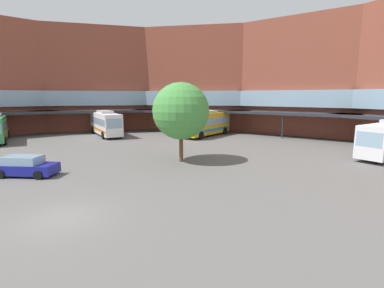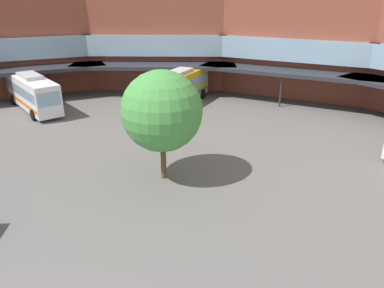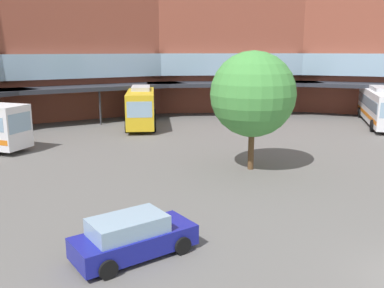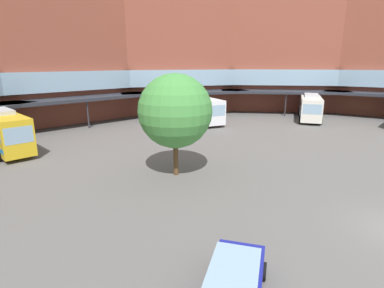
# 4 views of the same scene
# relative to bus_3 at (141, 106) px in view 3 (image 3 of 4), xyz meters

# --- Properties ---
(station_building) EXTENTS (86.08, 52.71, 17.49)m
(station_building) POSITION_rel_bus_3_xyz_m (3.52, -8.37, 6.38)
(station_building) COLOR brown
(station_building) RESTS_ON ground
(bus_3) EXTENTS (4.51, 10.40, 3.83)m
(bus_3) POSITION_rel_bus_3_xyz_m (0.00, 0.00, 0.00)
(bus_3) COLOR gold
(bus_3) RESTS_ON ground
(bus_4) EXTENTS (8.52, 11.75, 3.72)m
(bus_4) POSITION_rel_bus_3_xyz_m (22.54, -6.37, -0.05)
(bus_4) COLOR white
(bus_4) RESTS_ON ground
(parked_car) EXTENTS (4.74, 3.07, 1.53)m
(parked_car) POSITION_rel_bus_3_xyz_m (-5.14, -25.94, -1.20)
(parked_car) COLOR navy
(parked_car) RESTS_ON ground
(plaza_tree) EXTENTS (5.14, 5.14, 7.22)m
(plaza_tree) POSITION_rel_bus_3_xyz_m (3.68, -16.97, 2.71)
(plaza_tree) COLOR brown
(plaza_tree) RESTS_ON ground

